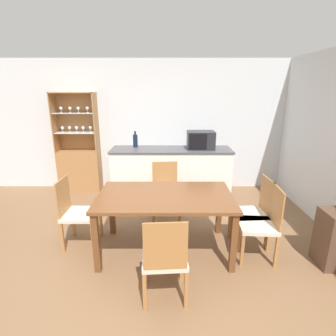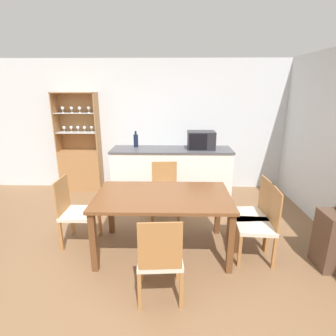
{
  "view_description": "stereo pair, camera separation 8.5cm",
  "coord_description": "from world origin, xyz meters",
  "px_view_note": "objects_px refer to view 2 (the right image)",
  "views": [
    {
      "loc": [
        0.25,
        -2.65,
        1.98
      ],
      "look_at": [
        0.26,
        1.11,
        0.86
      ],
      "focal_mm": 28.0,
      "sensor_mm": 36.0,
      "label": 1
    },
    {
      "loc": [
        0.34,
        -2.65,
        1.98
      ],
      "look_at": [
        0.26,
        1.11,
        0.86
      ],
      "focal_mm": 28.0,
      "sensor_mm": 36.0,
      "label": 2
    }
  ],
  "objects_px": {
    "dining_chair_head_far": "(165,193)",
    "dining_chair_head_near": "(160,258)",
    "dining_chair_side_right_far": "(252,213)",
    "display_cabinet": "(81,162)",
    "dining_chair_side_right_near": "(259,224)",
    "dining_chair_side_left_far": "(76,212)",
    "wine_bottle": "(136,140)",
    "dining_table": "(163,202)",
    "microwave": "(201,140)"
  },
  "relations": [
    {
      "from": "dining_chair_head_near",
      "to": "microwave",
      "type": "height_order",
      "value": "microwave"
    },
    {
      "from": "dining_table",
      "to": "dining_chair_side_right_near",
      "type": "xyz_separation_m",
      "value": [
        1.15,
        -0.15,
        -0.21
      ]
    },
    {
      "from": "dining_table",
      "to": "microwave",
      "type": "height_order",
      "value": "microwave"
    },
    {
      "from": "display_cabinet",
      "to": "dining_chair_side_left_far",
      "type": "relative_size",
      "value": 2.13
    },
    {
      "from": "dining_chair_head_near",
      "to": "microwave",
      "type": "distance_m",
      "value": 2.61
    },
    {
      "from": "dining_chair_head_far",
      "to": "wine_bottle",
      "type": "bearing_deg",
      "value": -64.04
    },
    {
      "from": "dining_chair_side_left_far",
      "to": "dining_chair_head_far",
      "type": "height_order",
      "value": "same"
    },
    {
      "from": "dining_chair_side_right_far",
      "to": "dining_chair_head_near",
      "type": "distance_m",
      "value": 1.5
    },
    {
      "from": "dining_chair_side_right_near",
      "to": "dining_chair_head_far",
      "type": "xyz_separation_m",
      "value": [
        -1.15,
        0.96,
        0.0
      ]
    },
    {
      "from": "dining_chair_side_right_far",
      "to": "wine_bottle",
      "type": "xyz_separation_m",
      "value": [
        -1.71,
        1.62,
        0.64
      ]
    },
    {
      "from": "dining_chair_side_right_far",
      "to": "display_cabinet",
      "type": "bearing_deg",
      "value": 51.88
    },
    {
      "from": "dining_chair_head_near",
      "to": "microwave",
      "type": "bearing_deg",
      "value": 72.21
    },
    {
      "from": "dining_chair_side_right_near",
      "to": "dining_chair_head_near",
      "type": "relative_size",
      "value": 1.0
    },
    {
      "from": "dining_chair_side_right_near",
      "to": "wine_bottle",
      "type": "xyz_separation_m",
      "value": [
        -1.71,
        1.92,
        0.64
      ]
    },
    {
      "from": "microwave",
      "to": "wine_bottle",
      "type": "height_order",
      "value": "microwave"
    },
    {
      "from": "dining_chair_side_right_far",
      "to": "dining_chair_head_far",
      "type": "bearing_deg",
      "value": 56.45
    },
    {
      "from": "dining_table",
      "to": "wine_bottle",
      "type": "bearing_deg",
      "value": 107.59
    },
    {
      "from": "dining_chair_side_right_near",
      "to": "microwave",
      "type": "xyz_separation_m",
      "value": [
        -0.53,
        1.78,
        0.68
      ]
    },
    {
      "from": "dining_table",
      "to": "wine_bottle",
      "type": "distance_m",
      "value": 1.91
    },
    {
      "from": "dining_chair_side_right_far",
      "to": "dining_chair_head_near",
      "type": "bearing_deg",
      "value": 126.46
    },
    {
      "from": "dining_table",
      "to": "microwave",
      "type": "distance_m",
      "value": 1.8
    },
    {
      "from": "dining_chair_head_near",
      "to": "dining_chair_head_far",
      "type": "relative_size",
      "value": 1.0
    },
    {
      "from": "display_cabinet",
      "to": "dining_chair_head_near",
      "type": "height_order",
      "value": "display_cabinet"
    },
    {
      "from": "dining_chair_head_far",
      "to": "display_cabinet",
      "type": "bearing_deg",
      "value": -41.6
    },
    {
      "from": "dining_chair_side_right_far",
      "to": "dining_chair_head_far",
      "type": "relative_size",
      "value": 1.0
    },
    {
      "from": "dining_chair_side_right_far",
      "to": "microwave",
      "type": "bearing_deg",
      "value": 16.31
    },
    {
      "from": "dining_chair_head_far",
      "to": "dining_chair_head_near",
      "type": "bearing_deg",
      "value": 85.98
    },
    {
      "from": "dining_chair_side_right_far",
      "to": "dining_chair_head_far",
      "type": "xyz_separation_m",
      "value": [
        -1.15,
        0.67,
        0.0
      ]
    },
    {
      "from": "dining_chair_side_right_near",
      "to": "dining_chair_side_left_far",
      "type": "relative_size",
      "value": 1.0
    },
    {
      "from": "dining_chair_side_right_near",
      "to": "wine_bottle",
      "type": "distance_m",
      "value": 2.65
    },
    {
      "from": "dining_chair_head_near",
      "to": "wine_bottle",
      "type": "distance_m",
      "value": 2.72
    },
    {
      "from": "dining_chair_side_right_near",
      "to": "dining_chair_side_right_far",
      "type": "xyz_separation_m",
      "value": [
        0.0,
        0.3,
        0.0
      ]
    },
    {
      "from": "dining_chair_head_far",
      "to": "wine_bottle",
      "type": "xyz_separation_m",
      "value": [
        -0.56,
        0.96,
        0.64
      ]
    },
    {
      "from": "dining_chair_side_left_far",
      "to": "dining_chair_head_near",
      "type": "bearing_deg",
      "value": 50.94
    },
    {
      "from": "dining_chair_side_right_near",
      "to": "dining_chair_side_right_far",
      "type": "relative_size",
      "value": 1.0
    },
    {
      "from": "wine_bottle",
      "to": "microwave",
      "type": "bearing_deg",
      "value": -6.84
    },
    {
      "from": "dining_chair_head_near",
      "to": "dining_chair_head_far",
      "type": "xyz_separation_m",
      "value": [
        -0.01,
        1.63,
        0.0
      ]
    },
    {
      "from": "dining_table",
      "to": "dining_chair_side_right_far",
      "type": "distance_m",
      "value": 1.18
    },
    {
      "from": "dining_chair_head_far",
      "to": "dining_chair_side_right_near",
      "type": "bearing_deg",
      "value": 135.9
    },
    {
      "from": "dining_chair_side_left_far",
      "to": "dining_chair_side_right_far",
      "type": "bearing_deg",
      "value": 90.77
    },
    {
      "from": "dining_chair_side_right_near",
      "to": "dining_chair_side_left_far",
      "type": "xyz_separation_m",
      "value": [
        -2.3,
        0.29,
        0.0
      ]
    },
    {
      "from": "display_cabinet",
      "to": "microwave",
      "type": "bearing_deg",
      "value": -12.34
    },
    {
      "from": "dining_chair_head_near",
      "to": "dining_chair_head_far",
      "type": "height_order",
      "value": "same"
    },
    {
      "from": "microwave",
      "to": "dining_chair_side_right_far",
      "type": "bearing_deg",
      "value": -70.15
    },
    {
      "from": "dining_chair_side_right_near",
      "to": "wine_bottle",
      "type": "bearing_deg",
      "value": 45.73
    },
    {
      "from": "dining_table",
      "to": "dining_chair_side_right_far",
      "type": "xyz_separation_m",
      "value": [
        1.15,
        0.15,
        -0.21
      ]
    },
    {
      "from": "dining_chair_side_left_far",
      "to": "microwave",
      "type": "bearing_deg",
      "value": 130.8
    },
    {
      "from": "dining_chair_side_left_far",
      "to": "microwave",
      "type": "distance_m",
      "value": 2.4
    },
    {
      "from": "dining_chair_head_near",
      "to": "dining_chair_head_far",
      "type": "bearing_deg",
      "value": 86.49
    },
    {
      "from": "dining_chair_side_right_far",
      "to": "dining_chair_side_left_far",
      "type": "xyz_separation_m",
      "value": [
        -2.3,
        -0.0,
        0.0
      ]
    }
  ]
}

